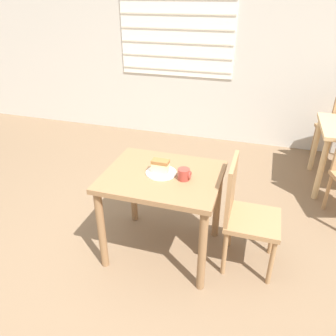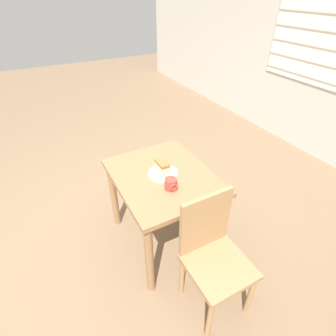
{
  "view_description": "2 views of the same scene",
  "coord_description": "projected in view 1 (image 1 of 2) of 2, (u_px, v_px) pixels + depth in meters",
  "views": [
    {
      "loc": [
        0.82,
        -1.52,
        1.96
      ],
      "look_at": [
        0.18,
        0.57,
        0.77
      ],
      "focal_mm": 35.0,
      "sensor_mm": 36.0,
      "label": 1
    },
    {
      "loc": [
        1.61,
        -0.22,
        1.96
      ],
      "look_at": [
        0.15,
        0.56,
        0.79
      ],
      "focal_mm": 28.0,
      "sensor_mm": 36.0,
      "label": 2
    }
  ],
  "objects": [
    {
      "name": "chair_near_window",
      "position": [
        244.0,
        212.0,
        2.47
      ],
      "size": [
        0.4,
        0.4,
        0.9
      ],
      "rotation": [
        0.0,
        0.0,
        1.57
      ],
      "color": "#9E754C",
      "rests_on": "ground_plane"
    },
    {
      "name": "coffee_mug",
      "position": [
        184.0,
        174.0,
        2.38
      ],
      "size": [
        0.1,
        0.09,
        0.08
      ],
      "color": "#9E382D",
      "rests_on": "dining_table_near"
    },
    {
      "name": "wall_back",
      "position": [
        210.0,
        38.0,
        4.3
      ],
      "size": [
        10.0,
        0.09,
        2.8
      ],
      "color": "beige",
      "rests_on": "ground_plane"
    },
    {
      "name": "plate",
      "position": [
        161.0,
        173.0,
        2.48
      ],
      "size": [
        0.23,
        0.23,
        0.01
      ],
      "color": "white",
      "rests_on": "dining_table_near"
    },
    {
      "name": "dining_table_near",
      "position": [
        163.0,
        188.0,
        2.53
      ],
      "size": [
        0.88,
        0.73,
        0.74
      ],
      "color": "olive",
      "rests_on": "ground_plane"
    },
    {
      "name": "cake_slice",
      "position": [
        160.0,
        166.0,
        2.45
      ],
      "size": [
        0.13,
        0.07,
        0.1
      ],
      "color": "beige",
      "rests_on": "plate"
    },
    {
      "name": "ground_plane",
      "position": [
        123.0,
        290.0,
        2.43
      ],
      "size": [
        14.0,
        14.0,
        0.0
      ],
      "primitive_type": "plane",
      "color": "#7A6047"
    }
  ]
}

